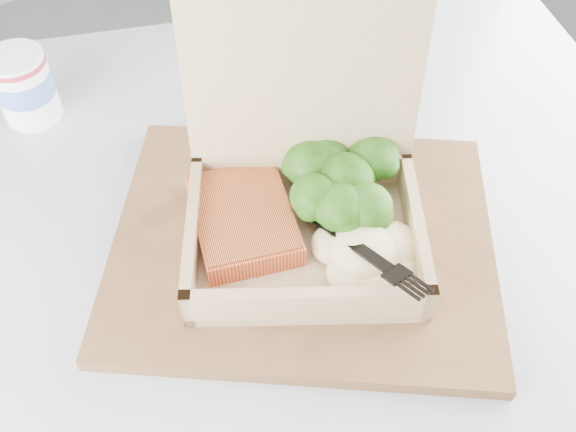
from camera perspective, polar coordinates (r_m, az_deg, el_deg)
cafe_table at (r=0.76m, az=0.74°, el=-13.49°), size 1.09×1.09×0.75m
serving_tray at (r=0.61m, az=1.33°, el=-2.32°), size 0.45×0.44×0.02m
takeout_container at (r=0.57m, az=1.41°, el=2.45°), size 0.27×0.27×0.20m
salmon_fillet at (r=0.59m, az=-4.00°, el=-0.28°), size 0.12×0.14×0.02m
broccoli_pile at (r=0.60m, az=5.10°, el=2.76°), size 0.13×0.13×0.05m
mashed_potatoes at (r=0.56m, az=6.65°, el=-3.08°), size 0.10×0.09×0.03m
plastic_fork at (r=0.56m, az=4.40°, el=-1.13°), size 0.02×0.14×0.03m
paper_cup at (r=0.77m, az=-22.45°, el=10.75°), size 0.06×0.06×0.08m
receipt at (r=0.74m, az=-1.32°, el=9.29°), size 0.15×0.15×0.00m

